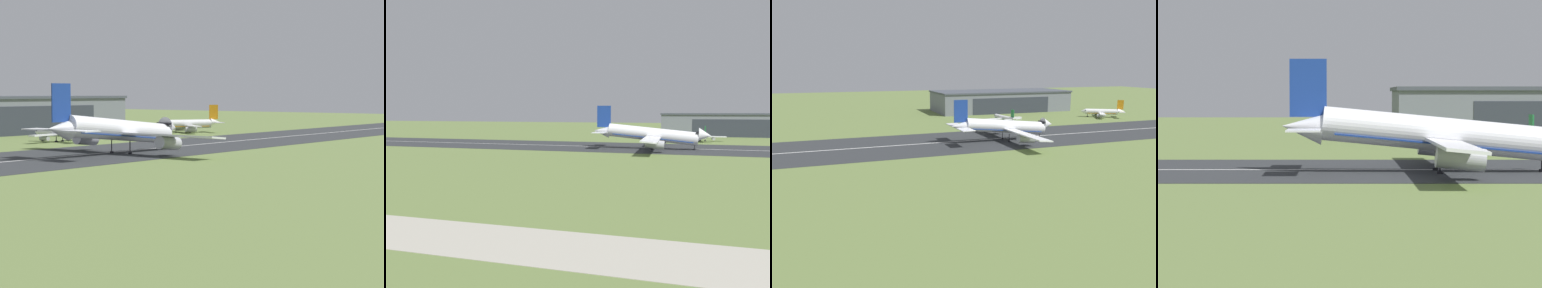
{
  "view_description": "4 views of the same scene",
  "coord_description": "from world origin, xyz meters",
  "views": [
    {
      "loc": [
        -87.87,
        3.68,
        14.08
      ],
      "look_at": [
        34.44,
        99.3,
        3.37
      ],
      "focal_mm": 70.0,
      "sensor_mm": 36.0,
      "label": 1
    },
    {
      "loc": [
        48.22,
        -16.87,
        13.85
      ],
      "look_at": [
        20.1,
        82.39,
        4.84
      ],
      "focal_mm": 35.0,
      "sensor_mm": 36.0,
      "label": 2
    },
    {
      "loc": [
        -24.81,
        -4.61,
        27.45
      ],
      "look_at": [
        12.51,
        100.36,
        4.55
      ],
      "focal_mm": 35.0,
      "sensor_mm": 36.0,
      "label": 3
    },
    {
      "loc": [
        24.93,
        -5.34,
        10.89
      ],
      "look_at": [
        24.99,
        97.28,
        5.38
      ],
      "focal_mm": 85.0,
      "sensor_mm": 36.0,
      "label": 4
    }
  ],
  "objects": [
    {
      "name": "airplane_parked_west",
      "position": [
        56.53,
        164.53,
        2.5
      ],
      "size": [
        21.34,
        19.74,
        7.48
      ],
      "color": "white",
      "rests_on": "ground_plane"
    },
    {
      "name": "runway_centreline",
      "position": [
        0.0,
        126.49,
        0.07
      ],
      "size": [
        466.68,
        0.7,
        0.01
      ],
      "primitive_type": "cube",
      "color": "silver",
      "rests_on": "runway_strip"
    },
    {
      "name": "runway_strip",
      "position": [
        0.0,
        126.49,
        0.03
      ],
      "size": [
        518.54,
        41.02,
        0.06
      ],
      "primitive_type": "cube",
      "color": "#2B2D30",
      "rests_on": "ground_plane"
    },
    {
      "name": "airplane_landing",
      "position": [
        36.8,
        122.4,
        5.28
      ],
      "size": [
        42.74,
        54.83,
        16.0
      ],
      "color": "white",
      "rests_on": "ground_plane"
    }
  ]
}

